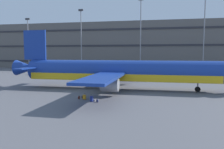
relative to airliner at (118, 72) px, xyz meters
name	(u,v)px	position (x,y,z in m)	size (l,w,h in m)	color
ground_plane	(118,88)	(-0.37, 1.79, -3.19)	(600.00, 600.00, 0.00)	#5B5B60
terminal_structure	(141,46)	(-0.37, 55.86, 6.44)	(163.15, 14.53, 19.27)	#605B56
airliner	(118,72)	(0.00, 0.00, 0.00)	(41.34, 33.34, 11.00)	navy
light_mast_far_left	(28,40)	(-45.34, 43.43, 8.85)	(1.80, 0.50, 20.73)	gray
light_mast_left	(81,35)	(-22.51, 43.43, 10.21)	(1.80, 0.50, 23.38)	gray
light_mast_center_left	(141,30)	(0.42, 43.43, 11.72)	(1.80, 0.50, 26.32)	gray
light_mast_center_right	(204,30)	(22.32, 43.43, 11.52)	(1.80, 0.50, 25.93)	gray
suitcase_large	(84,97)	(-3.04, -10.06, -2.81)	(0.48, 0.34, 0.85)	orange
suitcase_laid_flat	(95,100)	(-1.29, -10.61, -3.07)	(0.58, 0.88, 0.24)	gray
suitcase_black	(92,99)	(-1.61, -11.24, -2.77)	(0.44, 0.37, 1.01)	navy
backpack_upright	(83,97)	(-3.53, -9.38, -2.99)	(0.37, 0.42, 0.46)	black
backpack_purple	(79,97)	(-3.90, -9.96, -2.95)	(0.34, 0.36, 0.55)	#592619
backpack_scuffed	(97,101)	(-0.74, -11.47, -2.97)	(0.40, 0.38, 0.51)	navy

